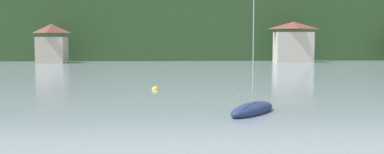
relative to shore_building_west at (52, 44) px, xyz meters
name	(u,v)px	position (x,y,z in m)	size (l,w,h in m)	color
wooded_hillside	(225,33)	(36.75, 49.56, 2.66)	(352.00, 76.97, 29.27)	#2D4C28
shore_building_west	(52,44)	(0.00, 0.00, 0.00)	(4.91, 4.75, 6.80)	#BCB29E
shore_building_westcentral	(293,43)	(42.74, -0.41, 0.21)	(6.88, 3.89, 7.26)	beige
sailboat_mid_2	(253,110)	(25.07, -54.74, -3.10)	(3.74, 4.29, 6.78)	navy
mooring_buoy_near	(155,90)	(19.23, -42.43, -3.31)	(0.56, 0.56, 0.56)	yellow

